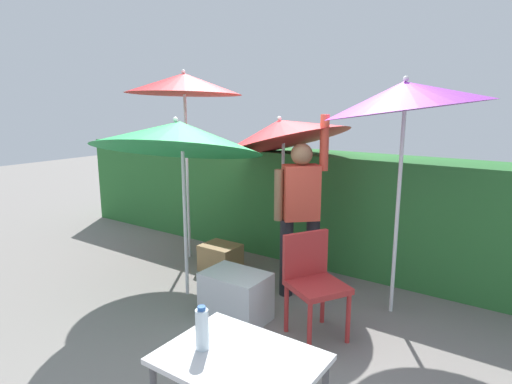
{
  "coord_description": "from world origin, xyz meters",
  "views": [
    {
      "loc": [
        2.42,
        -3.21,
        1.99
      ],
      "look_at": [
        0.0,
        0.3,
        1.1
      ],
      "focal_mm": 30.04,
      "sensor_mm": 36.0,
      "label": 1
    }
  ],
  "objects_px": {
    "chair_plastic": "(313,278)",
    "folding_table": "(240,372)",
    "umbrella_yellow": "(179,136)",
    "bottle_water": "(202,329)",
    "cooler_box": "(236,296)",
    "umbrella_rainbow": "(281,132)",
    "person_vendor": "(301,208)",
    "crate_cardboard": "(221,258)",
    "umbrella_navy": "(184,84)",
    "umbrella_orange": "(405,97)"
  },
  "relations": [
    {
      "from": "crate_cardboard",
      "to": "folding_table",
      "type": "distance_m",
      "value": 2.98
    },
    {
      "from": "person_vendor",
      "to": "cooler_box",
      "type": "height_order",
      "value": "person_vendor"
    },
    {
      "from": "cooler_box",
      "to": "folding_table",
      "type": "relative_size",
      "value": 0.74
    },
    {
      "from": "chair_plastic",
      "to": "cooler_box",
      "type": "height_order",
      "value": "chair_plastic"
    },
    {
      "from": "crate_cardboard",
      "to": "bottle_water",
      "type": "xyz_separation_m",
      "value": [
        1.74,
        -2.26,
        0.68
      ]
    },
    {
      "from": "chair_plastic",
      "to": "crate_cardboard",
      "type": "height_order",
      "value": "chair_plastic"
    },
    {
      "from": "umbrella_orange",
      "to": "chair_plastic",
      "type": "relative_size",
      "value": 2.57
    },
    {
      "from": "umbrella_rainbow",
      "to": "person_vendor",
      "type": "bearing_deg",
      "value": -40.43
    },
    {
      "from": "bottle_water",
      "to": "umbrella_rainbow",
      "type": "bearing_deg",
      "value": 113.34
    },
    {
      "from": "crate_cardboard",
      "to": "folding_table",
      "type": "xyz_separation_m",
      "value": [
        1.95,
        -2.21,
        0.48
      ]
    },
    {
      "from": "umbrella_yellow",
      "to": "cooler_box",
      "type": "xyz_separation_m",
      "value": [
        0.78,
        -0.13,
        -1.44
      ]
    },
    {
      "from": "person_vendor",
      "to": "crate_cardboard",
      "type": "relative_size",
      "value": 4.27
    },
    {
      "from": "umbrella_rainbow",
      "to": "cooler_box",
      "type": "bearing_deg",
      "value": -77.27
    },
    {
      "from": "umbrella_orange",
      "to": "crate_cardboard",
      "type": "distance_m",
      "value": 2.77
    },
    {
      "from": "person_vendor",
      "to": "cooler_box",
      "type": "xyz_separation_m",
      "value": [
        -0.22,
        -0.81,
        -0.71
      ]
    },
    {
      "from": "crate_cardboard",
      "to": "bottle_water",
      "type": "bearing_deg",
      "value": -52.4
    },
    {
      "from": "folding_table",
      "to": "umbrella_navy",
      "type": "bearing_deg",
      "value": 137.78
    },
    {
      "from": "umbrella_orange",
      "to": "crate_cardboard",
      "type": "relative_size",
      "value": 5.19
    },
    {
      "from": "crate_cardboard",
      "to": "umbrella_orange",
      "type": "bearing_deg",
      "value": 3.55
    },
    {
      "from": "person_vendor",
      "to": "crate_cardboard",
      "type": "xyz_separation_m",
      "value": [
        -1.09,
        0.03,
        -0.77
      ]
    },
    {
      "from": "umbrella_navy",
      "to": "bottle_water",
      "type": "height_order",
      "value": "umbrella_navy"
    },
    {
      "from": "person_vendor",
      "to": "chair_plastic",
      "type": "height_order",
      "value": "person_vendor"
    },
    {
      "from": "umbrella_orange",
      "to": "chair_plastic",
      "type": "distance_m",
      "value": 1.78
    },
    {
      "from": "umbrella_yellow",
      "to": "bottle_water",
      "type": "xyz_separation_m",
      "value": [
        1.65,
        -1.55,
        -0.83
      ]
    },
    {
      "from": "umbrella_yellow",
      "to": "bottle_water",
      "type": "bearing_deg",
      "value": -43.14
    },
    {
      "from": "umbrella_yellow",
      "to": "folding_table",
      "type": "height_order",
      "value": "umbrella_yellow"
    },
    {
      "from": "person_vendor",
      "to": "folding_table",
      "type": "relative_size",
      "value": 2.35
    },
    {
      "from": "umbrella_rainbow",
      "to": "cooler_box",
      "type": "distance_m",
      "value": 1.92
    },
    {
      "from": "umbrella_navy",
      "to": "bottle_water",
      "type": "distance_m",
      "value": 3.65
    },
    {
      "from": "umbrella_rainbow",
      "to": "person_vendor",
      "type": "distance_m",
      "value": 0.98
    },
    {
      "from": "chair_plastic",
      "to": "cooler_box",
      "type": "bearing_deg",
      "value": -165.61
    },
    {
      "from": "umbrella_yellow",
      "to": "chair_plastic",
      "type": "bearing_deg",
      "value": 2.04
    },
    {
      "from": "cooler_box",
      "to": "bottle_water",
      "type": "relative_size",
      "value": 2.48
    },
    {
      "from": "umbrella_navy",
      "to": "folding_table",
      "type": "xyz_separation_m",
      "value": [
        2.59,
        -2.35,
        -1.58
      ]
    },
    {
      "from": "umbrella_orange",
      "to": "umbrella_yellow",
      "type": "xyz_separation_m",
      "value": [
        -1.93,
        -0.84,
        -0.38
      ]
    },
    {
      "from": "umbrella_yellow",
      "to": "folding_table",
      "type": "distance_m",
      "value": 2.6
    },
    {
      "from": "folding_table",
      "to": "bottle_water",
      "type": "distance_m",
      "value": 0.29
    },
    {
      "from": "chair_plastic",
      "to": "folding_table",
      "type": "relative_size",
      "value": 1.11
    },
    {
      "from": "umbrella_yellow",
      "to": "chair_plastic",
      "type": "relative_size",
      "value": 2.3
    },
    {
      "from": "crate_cardboard",
      "to": "bottle_water",
      "type": "height_order",
      "value": "bottle_water"
    },
    {
      "from": "chair_plastic",
      "to": "folding_table",
      "type": "height_order",
      "value": "chair_plastic"
    },
    {
      "from": "umbrella_navy",
      "to": "chair_plastic",
      "type": "bearing_deg",
      "value": -19.81
    },
    {
      "from": "umbrella_yellow",
      "to": "crate_cardboard",
      "type": "xyz_separation_m",
      "value": [
        -0.09,
        0.71,
        -1.5
      ]
    },
    {
      "from": "umbrella_yellow",
      "to": "folding_table",
      "type": "bearing_deg",
      "value": -38.88
    },
    {
      "from": "person_vendor",
      "to": "umbrella_rainbow",
      "type": "bearing_deg",
      "value": 139.57
    },
    {
      "from": "cooler_box",
      "to": "folding_table",
      "type": "distance_m",
      "value": 1.79
    },
    {
      "from": "crate_cardboard",
      "to": "umbrella_navy",
      "type": "bearing_deg",
      "value": 168.07
    },
    {
      "from": "umbrella_navy",
      "to": "umbrella_orange",
      "type": "bearing_deg",
      "value": -0.21
    },
    {
      "from": "umbrella_yellow",
      "to": "bottle_water",
      "type": "distance_m",
      "value": 2.41
    },
    {
      "from": "umbrella_orange",
      "to": "crate_cardboard",
      "type": "xyz_separation_m",
      "value": [
        -2.02,
        -0.13,
        -1.88
      ]
    }
  ]
}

